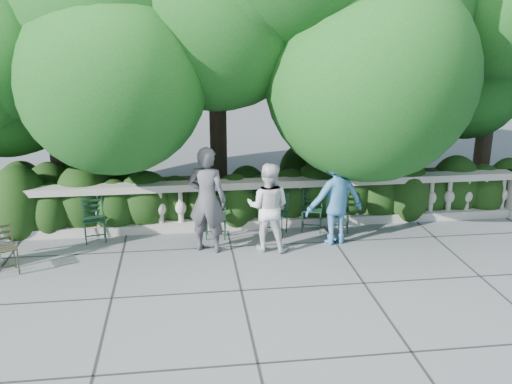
{
  "coord_description": "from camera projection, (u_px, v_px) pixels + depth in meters",
  "views": [
    {
      "loc": [
        -1.31,
        -9.09,
        4.13
      ],
      "look_at": [
        0.0,
        1.0,
        1.0
      ],
      "focal_mm": 40.0,
      "sensor_mm": 36.0,
      "label": 1
    }
  ],
  "objects": [
    {
      "name": "ground",
      "position": [
        263.0,
        263.0,
        9.99
      ],
      "size": [
        90.0,
        90.0,
        0.0
      ],
      "primitive_type": "plane",
      "color": "#585B60",
      "rests_on": "ground"
    },
    {
      "name": "shrub_hedge",
      "position": [
        245.0,
        209.0,
        12.84
      ],
      "size": [
        15.0,
        2.6,
        1.7
      ],
      "primitive_type": null,
      "color": "black",
      "rests_on": "ground"
    },
    {
      "name": "chair_c",
      "position": [
        273.0,
        236.0,
        11.21
      ],
      "size": [
        0.61,
        0.63,
        0.84
      ],
      "primitive_type": null,
      "rotation": [
        0.0,
        0.0,
        -0.47
      ],
      "color": "black",
      "rests_on": "ground"
    },
    {
      "name": "person_woman_grey",
      "position": [
        207.0,
        200.0,
        10.26
      ],
      "size": [
        0.84,
        0.71,
        1.96
      ],
      "primitive_type": "imported",
      "rotation": [
        0.0,
        0.0,
        2.74
      ],
      "color": "#404145",
      "rests_on": "ground"
    },
    {
      "name": "person_older_blue",
      "position": [
        335.0,
        197.0,
        10.65
      ],
      "size": [
        1.31,
        0.94,
        1.83
      ],
      "primitive_type": "imported",
      "rotation": [
        0.0,
        0.0,
        3.38
      ],
      "color": "teal",
      "rests_on": "ground"
    },
    {
      "name": "balustrade",
      "position": [
        251.0,
        205.0,
        11.56
      ],
      "size": [
        12.0,
        0.44,
        1.0
      ],
      "color": "#9E998E",
      "rests_on": "ground"
    },
    {
      "name": "chair_e",
      "position": [
        338.0,
        233.0,
        11.38
      ],
      "size": [
        0.54,
        0.57,
        0.84
      ],
      "primitive_type": null,
      "rotation": [
        0.0,
        0.0,
        -0.23
      ],
      "color": "black",
      "rests_on": "ground"
    },
    {
      "name": "tree_canopy",
      "position": [
        275.0,
        25.0,
        11.94
      ],
      "size": [
        15.04,
        6.52,
        6.78
      ],
      "color": "#3F3023",
      "rests_on": "ground"
    },
    {
      "name": "chair_d",
      "position": [
        216.0,
        240.0,
        11.02
      ],
      "size": [
        0.49,
        0.53,
        0.84
      ],
      "primitive_type": null,
      "rotation": [
        0.0,
        0.0,
        -0.12
      ],
      "color": "black",
      "rests_on": "ground"
    },
    {
      "name": "person_casual_man",
      "position": [
        268.0,
        207.0,
        10.36
      ],
      "size": [
        0.96,
        0.85,
        1.64
      ],
      "primitive_type": "imported",
      "rotation": [
        0.0,
        0.0,
        2.81
      ],
      "color": "silver",
      "rests_on": "ground"
    },
    {
      "name": "chair_b",
      "position": [
        96.0,
        244.0,
        10.84
      ],
      "size": [
        0.53,
        0.56,
        0.84
      ],
      "primitive_type": null,
      "rotation": [
        0.0,
        0.0,
        0.21
      ],
      "color": "black",
      "rests_on": "ground"
    },
    {
      "name": "chair_f",
      "position": [
        311.0,
        233.0,
        11.38
      ],
      "size": [
        0.55,
        0.58,
        0.84
      ],
      "primitive_type": null,
      "rotation": [
        0.0,
        0.0,
        -0.28
      ],
      "color": "black",
      "rests_on": "ground"
    },
    {
      "name": "chair_weathered",
      "position": [
        8.0,
        276.0,
        9.48
      ],
      "size": [
        0.6,
        0.62,
        0.84
      ],
      "primitive_type": null,
      "rotation": [
        0.0,
        0.0,
        0.45
      ],
      "color": "black",
      "rests_on": "ground"
    }
  ]
}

